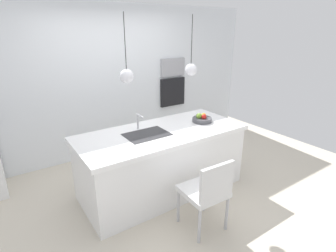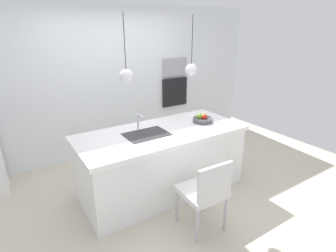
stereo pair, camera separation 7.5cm
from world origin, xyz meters
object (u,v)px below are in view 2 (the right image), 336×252
at_px(oven, 175,92).
at_px(chair_near, 205,191).
at_px(fruit_bowl, 203,119).
at_px(microwave, 175,67).

distance_m(oven, chair_near, 2.89).
height_order(fruit_bowl, microwave, microwave).
bearing_deg(oven, chair_near, -117.35).
xyz_separation_m(fruit_bowl, microwave, (0.59, 1.60, 0.53)).
bearing_deg(chair_near, fruit_bowl, 52.45).
height_order(microwave, oven, microwave).
distance_m(fruit_bowl, chair_near, 1.26).
height_order(oven, chair_near, oven).
bearing_deg(fruit_bowl, oven, 69.74).
xyz_separation_m(oven, chair_near, (-1.31, -2.53, -0.46)).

